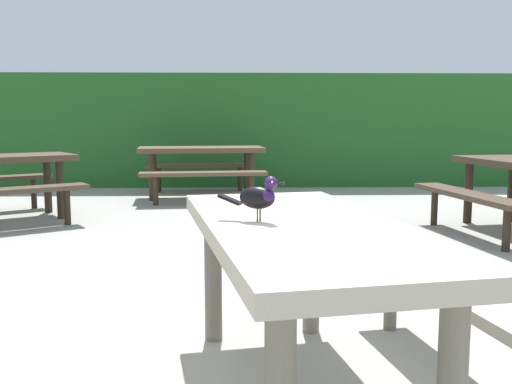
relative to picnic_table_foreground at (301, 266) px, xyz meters
name	(u,v)px	position (x,y,z in m)	size (l,w,h in m)	color
hedge_wall	(238,130)	(-0.27, 8.45, 0.39)	(28.00, 2.17, 1.90)	#235B23
picnic_table_foreground	(301,266)	(0.00, 0.00, 0.00)	(1.96, 1.98, 0.74)	#B2A893
bird_grackle	(259,196)	(-0.17, 0.00, 0.29)	(0.27, 0.15, 0.18)	black
picnic_table_far_centre	(201,160)	(-0.81, 6.17, 0.00)	(1.88, 1.85, 0.74)	brown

